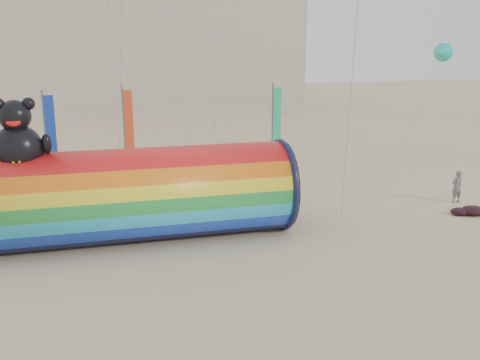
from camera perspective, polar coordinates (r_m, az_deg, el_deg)
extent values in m
plane|color=#CCB58C|center=(20.93, -0.26, -7.47)|extent=(160.00, 160.00, 0.00)
cube|color=#B7AD99|center=(65.19, -22.05, 15.43)|extent=(60.00, 15.00, 20.00)
cube|color=#28303D|center=(57.70, -22.96, 16.09)|extent=(59.50, 0.12, 17.00)
cylinder|color=red|center=(21.88, -11.43, -1.57)|extent=(12.88, 3.76, 3.76)
torus|color=#0F1438|center=(23.09, 4.38, -0.47)|extent=(0.26, 3.94, 3.94)
cylinder|color=black|center=(23.14, 4.73, -0.45)|extent=(0.06, 3.72, 3.72)
ellipsoid|color=black|center=(21.59, -22.57, 2.95)|extent=(1.84, 1.64, 1.93)
ellipsoid|color=yellow|center=(21.03, -22.73, 2.35)|extent=(0.94, 0.41, 0.83)
sphere|color=black|center=(21.39, -22.90, 6.32)|extent=(1.18, 1.18, 1.18)
sphere|color=black|center=(21.28, -21.64, 7.58)|extent=(0.47, 0.47, 0.47)
ellipsoid|color=red|center=(20.93, -23.03, 5.71)|extent=(0.52, 0.19, 0.33)
ellipsoid|color=black|center=(21.33, -19.95, 3.65)|extent=(0.39, 0.39, 0.77)
imported|color=slate|center=(28.82, 22.12, -0.65)|extent=(0.64, 0.46, 1.65)
ellipsoid|color=black|center=(27.27, 23.63, -2.99)|extent=(1.17, 0.99, 0.41)
ellipsoid|color=black|center=(27.03, 22.42, -3.11)|extent=(0.91, 0.77, 0.32)
ellipsoid|color=black|center=(27.77, 23.59, -2.83)|extent=(0.78, 0.66, 0.27)
cylinder|color=#59595E|center=(32.96, -20.03, 4.51)|extent=(0.10, 0.10, 5.20)
cube|color=#1533A4|center=(32.92, -19.50, 4.63)|extent=(0.56, 0.06, 4.50)
cylinder|color=#59595E|center=(34.97, -12.26, 5.59)|extent=(0.10, 0.10, 5.20)
cube|color=red|center=(34.97, -11.76, 5.70)|extent=(0.56, 0.06, 4.50)
cylinder|color=#59595E|center=(36.13, 3.48, 6.17)|extent=(0.10, 0.10, 5.20)
cube|color=#1CB874|center=(36.22, 3.95, 6.27)|extent=(0.56, 0.06, 4.50)
cone|color=#17B9A1|center=(37.49, 20.67, 12.62)|extent=(1.20, 1.20, 1.08)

